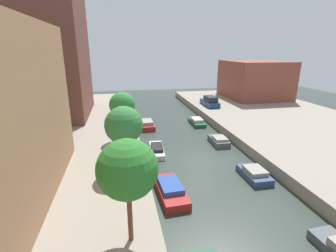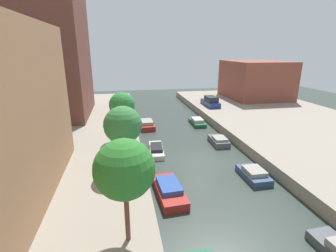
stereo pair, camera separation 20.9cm
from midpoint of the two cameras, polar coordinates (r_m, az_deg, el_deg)
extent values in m
plane|color=#2D3833|center=(22.96, 6.77, -7.93)|extent=(84.00, 84.00, 0.00)
cube|color=gray|center=(23.36, -31.45, -8.71)|extent=(20.00, 64.00, 1.00)
cube|color=brown|center=(37.13, -27.88, 22.36)|extent=(10.00, 12.24, 26.43)
cube|color=brown|center=(49.61, 19.07, 10.08)|extent=(10.00, 11.30, 6.68)
cylinder|color=brown|center=(12.34, -9.26, -19.49)|extent=(0.23, 0.23, 2.75)
sphere|color=#2B7529|center=(11.12, -9.84, -9.79)|extent=(2.74, 2.74, 2.74)
cylinder|color=brown|center=(18.93, -10.09, -6.27)|extent=(0.33, 0.33, 2.50)
sphere|color=#34793A|center=(18.17, -10.45, 0.18)|extent=(2.78, 2.78, 2.78)
cylinder|color=brown|center=(25.21, -10.45, -0.12)|extent=(0.26, 0.26, 2.64)
sphere|color=#2D8039|center=(24.66, -10.73, 4.76)|extent=(2.51, 2.51, 2.51)
cube|color=navy|center=(40.63, 9.40, 5.18)|extent=(1.79, 4.73, 0.79)
cube|color=#1E2328|center=(40.15, 9.63, 6.18)|extent=(1.56, 2.61, 0.80)
cube|color=maroon|center=(17.76, 0.24, -14.79)|extent=(1.90, 4.32, 0.59)
cube|color=#2D4C9E|center=(17.58, 0.20, -13.39)|extent=(1.54, 2.40, 0.33)
cube|color=beige|center=(24.50, -2.86, -5.57)|extent=(1.56, 4.11, 0.45)
cube|color=black|center=(24.24, -2.83, -4.88)|extent=(1.24, 2.29, 0.29)
cube|color=maroon|center=(32.29, -5.16, 0.22)|extent=(1.83, 4.12, 0.61)
cube|color=gray|center=(31.89, -5.14, 0.95)|extent=(1.51, 2.29, 0.40)
cube|color=#33476B|center=(20.99, 18.88, -10.54)|extent=(1.61, 3.10, 0.52)
cube|color=gray|center=(20.73, 19.13, -9.63)|extent=(1.37, 1.70, 0.32)
cube|color=#4C5156|center=(27.16, 11.34, -3.41)|extent=(1.59, 3.07, 0.59)
cube|color=gray|center=(26.76, 11.63, -2.79)|extent=(1.33, 1.70, 0.25)
cube|color=#195638|center=(33.70, 6.46, 0.78)|extent=(1.56, 3.75, 0.47)
cube|color=#B2ADA3|center=(33.52, 6.52, 1.45)|extent=(1.31, 2.07, 0.38)
camera|label=1|loc=(0.10, -90.21, -0.07)|focal=26.53mm
camera|label=2|loc=(0.10, 89.79, 0.07)|focal=26.53mm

